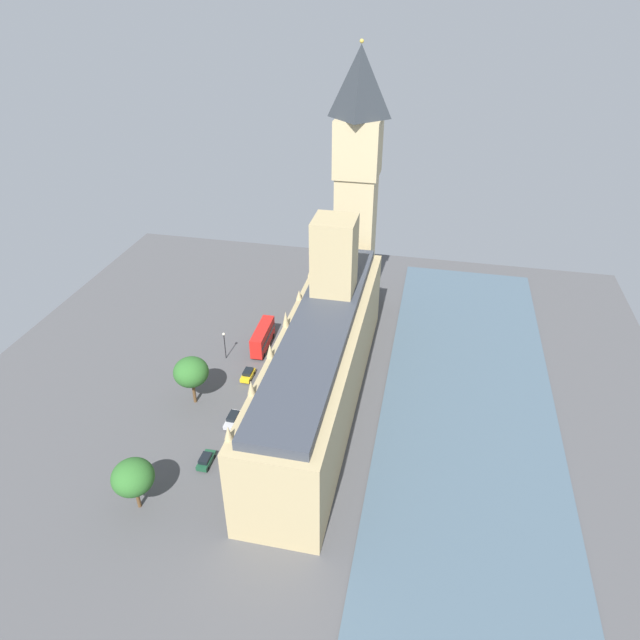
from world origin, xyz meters
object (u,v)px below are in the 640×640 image
car_dark_green_midblock (206,460)px  plane_tree_by_river_gate (191,372)px  pedestrian_near_tower (255,456)px  street_lamp_leading (224,341)px  car_yellow_cab_kerbside (248,374)px  double_decker_bus_opposite_hall (263,337)px  pedestrian_trailing (237,489)px  plane_tree_far_end (133,477)px  parliament_building (322,357)px  car_silver_corner (233,419)px  clock_tower (357,183)px  pedestrian_under_trees (268,423)px

car_dark_green_midblock → plane_tree_by_river_gate: (7.83, -14.12, 5.90)m
pedestrian_near_tower → street_lamp_leading: street_lamp_leading is taller
car_yellow_cab_kerbside → street_lamp_leading: street_lamp_leading is taller
double_decker_bus_opposite_hall → pedestrian_trailing: (-7.60, 38.24, -1.94)m
pedestrian_trailing → pedestrian_near_tower: bearing=141.3°
car_dark_green_midblock → plane_tree_far_end: (6.43, 10.01, 5.16)m
parliament_building → car_silver_corner: (13.90, 9.82, -8.51)m
car_yellow_cab_kerbside → pedestrian_trailing: bearing=105.5°
car_yellow_cab_kerbside → plane_tree_by_river_gate: (7.23, 8.86, 5.90)m
plane_tree_by_river_gate → street_lamp_leading: bearing=-92.7°
parliament_building → street_lamp_leading: (21.97, -8.48, -5.11)m
clock_tower → car_yellow_cab_kerbside: bearing=65.5°
car_yellow_cab_kerbside → car_dark_green_midblock: same height
double_decker_bus_opposite_hall → plane_tree_by_river_gate: plane_tree_by_river_gate is taller
parliament_building → plane_tree_by_river_gate: 23.55m
plane_tree_by_river_gate → plane_tree_far_end: plane_tree_by_river_gate is taller
car_dark_green_midblock → pedestrian_under_trees: size_ratio=2.55×
car_dark_green_midblock → pedestrian_near_tower: car_dark_green_midblock is taller
pedestrian_under_trees → pedestrian_near_tower: bearing=-90.0°
car_dark_green_midblock → pedestrian_under_trees: 12.85m
car_dark_green_midblock → plane_tree_far_end: bearing=-122.3°
car_yellow_cab_kerbside → car_dark_green_midblock: (-0.60, 22.98, -0.00)m
parliament_building → car_dark_green_midblock: (14.83, 19.97, -8.52)m
parliament_building → car_yellow_cab_kerbside: 17.88m
plane_tree_far_end → street_lamp_leading: size_ratio=1.42×
parliament_building → car_yellow_cab_kerbside: parliament_building is taller
double_decker_bus_opposite_hall → pedestrian_under_trees: size_ratio=6.41×
parliament_building → plane_tree_far_end: size_ratio=7.21×
car_yellow_cab_kerbside → car_silver_corner: (-1.53, 12.83, 0.00)m
car_dark_green_midblock → street_lamp_leading: 29.53m
plane_tree_far_end → street_lamp_leading: (0.71, -38.46, -1.76)m
car_dark_green_midblock → pedestrian_trailing: (-6.75, 4.42, -0.19)m
pedestrian_under_trees → plane_tree_by_river_gate: 16.45m
clock_tower → car_dark_green_midblock: clock_tower is taller
car_yellow_cab_kerbside → pedestrian_near_tower: size_ratio=2.50×
car_silver_corner → pedestrian_near_tower: size_ratio=2.81×
clock_tower → pedestrian_near_tower: 61.13m
parliament_building → pedestrian_under_trees: 14.85m
pedestrian_under_trees → plane_tree_by_river_gate: (14.92, -3.41, 6.05)m
parliament_building → plane_tree_by_river_gate: parliament_building is taller
plane_tree_by_river_gate → car_dark_green_midblock: bearing=119.0°
pedestrian_under_trees → plane_tree_far_end: plane_tree_far_end is taller
plane_tree_far_end → car_silver_corner: bearing=-110.1°
car_dark_green_midblock → car_yellow_cab_kerbside: bearing=91.9°
car_silver_corner → clock_tower: bearing=-105.8°
clock_tower → pedestrian_near_tower: clock_tower is taller
pedestrian_under_trees → plane_tree_far_end: size_ratio=0.19×
pedestrian_near_tower → parliament_building: bearing=-4.7°
car_dark_green_midblock → pedestrian_trailing: 8.07m
car_silver_corner → plane_tree_by_river_gate: 11.28m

